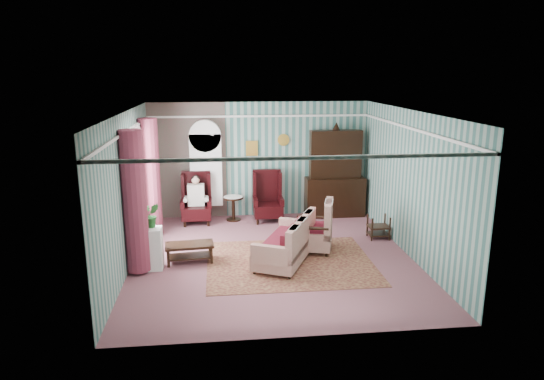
{
  "coord_description": "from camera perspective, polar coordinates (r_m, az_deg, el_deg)",
  "views": [
    {
      "loc": [
        -1.01,
        -9.05,
        3.65
      ],
      "look_at": [
        0.05,
        0.6,
        1.25
      ],
      "focal_mm": 32.0,
      "sensor_mm": 36.0,
      "label": 1
    }
  ],
  "objects": [
    {
      "name": "potted_plant_b",
      "position": [
        9.28,
        -13.9,
        -2.9
      ],
      "size": [
        0.31,
        0.28,
        0.46
      ],
      "primitive_type": "imported",
      "rotation": [
        0.0,
        0.0,
        0.35
      ],
      "color": "#2A591B",
      "rests_on": "plant_stand"
    },
    {
      "name": "round_side_table",
      "position": [
        12.12,
        -4.56,
        -2.19
      ],
      "size": [
        0.5,
        0.5,
        0.6
      ],
      "primitive_type": "cylinder",
      "color": "black",
      "rests_on": "floor"
    },
    {
      "name": "floral_armchair",
      "position": [
        10.05,
        4.73,
        -4.44
      ],
      "size": [
        0.98,
        1.06,
        0.99
      ],
      "primitive_type": "cube",
      "rotation": [
        0.0,
        0.0,
        1.29
      ],
      "color": "beige",
      "rests_on": "floor"
    },
    {
      "name": "floor",
      "position": [
        9.81,
        0.09,
        -7.95
      ],
      "size": [
        6.0,
        6.0,
        0.0
      ],
      "primitive_type": "plane",
      "color": "#8B515A",
      "rests_on": "ground"
    },
    {
      "name": "plant_stand",
      "position": [
        9.43,
        -14.44,
        -6.71
      ],
      "size": [
        0.55,
        0.35,
        0.8
      ],
      "primitive_type": "cube",
      "color": "silver",
      "rests_on": "floor"
    },
    {
      "name": "wingback_right",
      "position": [
        11.94,
        -0.49,
        -0.77
      ],
      "size": [
        0.76,
        0.8,
        1.25
      ],
      "primitive_type": "cube",
      "color": "black",
      "rests_on": "floor"
    },
    {
      "name": "coffee_table",
      "position": [
        9.66,
        -9.65,
        -7.3
      ],
      "size": [
        0.97,
        0.55,
        0.37
      ],
      "primitive_type": "cube",
      "rotation": [
        0.0,
        0.0,
        0.09
      ],
      "color": "black",
      "rests_on": "floor"
    },
    {
      "name": "potted_plant_a",
      "position": [
        9.14,
        -15.42,
        -3.33
      ],
      "size": [
        0.4,
        0.35,
        0.44
      ],
      "primitive_type": "imported",
      "rotation": [
        0.0,
        0.0,
        -0.02
      ],
      "color": "#29581B",
      "rests_on": "plant_stand"
    },
    {
      "name": "seated_woman",
      "position": [
        11.91,
        -8.9,
        -1.16
      ],
      "size": [
        0.44,
        0.4,
        1.18
      ],
      "primitive_type": null,
      "color": "white",
      "rests_on": "floor"
    },
    {
      "name": "bookcase",
      "position": [
        12.16,
        -7.74,
        1.76
      ],
      "size": [
        0.8,
        0.28,
        2.24
      ],
      "primitive_type": "cube",
      "color": "silver",
      "rests_on": "floor"
    },
    {
      "name": "sofa",
      "position": [
        9.49,
        1.51,
        -5.78
      ],
      "size": [
        1.62,
        2.04,
        0.9
      ],
      "primitive_type": "cube",
      "rotation": [
        0.0,
        0.0,
        1.14
      ],
      "color": "beige",
      "rests_on": "floor"
    },
    {
      "name": "wingback_left",
      "position": [
        11.9,
        -8.9,
        -0.99
      ],
      "size": [
        0.76,
        0.8,
        1.25
      ],
      "primitive_type": "cube",
      "color": "black",
      "rests_on": "floor"
    },
    {
      "name": "nest_table",
      "position": [
        11.07,
        12.42,
        -4.22
      ],
      "size": [
        0.45,
        0.38,
        0.54
      ],
      "primitive_type": "cube",
      "color": "black",
      "rests_on": "floor"
    },
    {
      "name": "room_shell",
      "position": [
        9.38,
        -3.78,
        3.78
      ],
      "size": [
        5.53,
        6.02,
        2.91
      ],
      "color": "#3B6D65",
      "rests_on": "ground"
    },
    {
      "name": "dresser_hutch",
      "position": [
        12.37,
        7.47,
        2.26
      ],
      "size": [
        1.5,
        0.56,
        2.36
      ],
      "primitive_type": "cube",
      "color": "black",
      "rests_on": "floor"
    },
    {
      "name": "rug",
      "position": [
        9.57,
        2.1,
        -8.5
      ],
      "size": [
        3.2,
        2.6,
        0.01
      ],
      "primitive_type": "cube",
      "color": "#4E1A1C",
      "rests_on": "floor"
    },
    {
      "name": "potted_plant_c",
      "position": [
        9.31,
        -14.8,
        -3.03
      ],
      "size": [
        0.3,
        0.3,
        0.42
      ],
      "primitive_type": "imported",
      "rotation": [
        0.0,
        0.0,
        0.31
      ],
      "color": "#244917",
      "rests_on": "plant_stand"
    }
  ]
}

